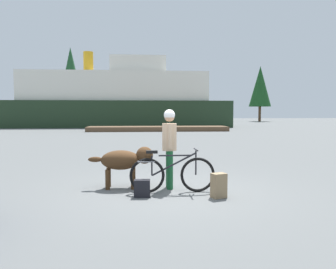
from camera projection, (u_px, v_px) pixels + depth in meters
name	position (u px, v px, depth m)	size (l,w,h in m)	color
ground_plane	(166.00, 191.00, 7.26)	(160.00, 160.00, 0.00)	#595B5B
bicycle	(172.00, 174.00, 7.14)	(1.82, 0.44, 0.93)	black
person_cyclist	(169.00, 141.00, 7.51)	(0.32, 0.53, 1.76)	#19592D
dog	(125.00, 160.00, 7.57)	(1.45, 0.51, 0.93)	#472D19
backpack	(219.00, 186.00, 6.72)	(0.28, 0.20, 0.49)	#8C7251
handbag_pannier	(142.00, 188.00, 6.78)	(0.32, 0.18, 0.35)	black
dock_pier	(158.00, 129.00, 30.23)	(12.40, 2.71, 0.40)	brown
ferry_boat	(117.00, 101.00, 38.94)	(25.59, 7.54, 8.51)	#1E331E
pine_tree_far_left	(71.00, 75.00, 58.35)	(4.17, 4.17, 12.84)	#4C331E
pine_tree_center	(162.00, 90.00, 58.32)	(2.83, 2.83, 8.68)	#4C331E
pine_tree_far_right	(260.00, 87.00, 59.01)	(3.82, 3.82, 9.66)	#4C331E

